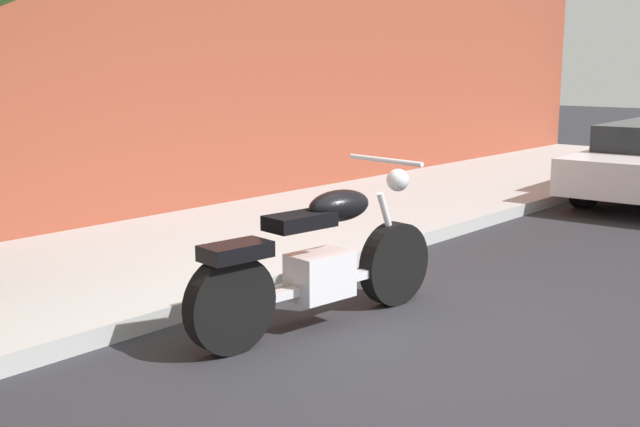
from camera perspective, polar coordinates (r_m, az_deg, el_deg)
The scene contains 3 objects.
ground_plane at distance 5.12m, azimuth 3.94°, elevation -9.65°, with size 60.00×60.00×0.00m, color #28282D.
sidewalk at distance 7.00m, azimuth -14.12°, elevation -3.74°, with size 23.90×2.82×0.14m, color #A9A9A9.
motorcycle at distance 5.36m, azimuth -0.05°, elevation -3.62°, with size 2.15×0.71×1.13m.
Camera 1 is at (-3.85, -2.87, 1.79)m, focal length 43.69 mm.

